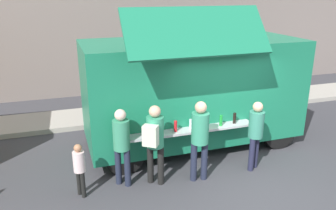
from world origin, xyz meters
TOP-DOWN VIEW (x-y plane):
  - ground_plane at (0.00, 0.00)m, footprint 60.00×60.00m
  - curb_strip at (-4.36, 5.11)m, footprint 28.00×1.60m
  - food_truck_main at (-0.36, 2.49)m, footprint 5.49×3.04m
  - trash_bin at (4.09, 4.81)m, footprint 0.60×0.60m
  - customer_front_ordering at (-0.91, 0.73)m, footprint 0.38×0.37m
  - customer_mid_with_backpack at (-1.86, 0.85)m, footprint 0.51×0.57m
  - customer_rear_waiting at (-2.51, 1.03)m, footprint 0.35×0.35m
  - customer_extra_browsing at (0.47, 0.78)m, footprint 0.33×0.33m
  - child_near_queue at (-3.39, 0.88)m, footprint 0.23×0.23m

SIDE VIEW (x-z plane):
  - ground_plane at x=0.00m, z-range 0.00..0.00m
  - curb_strip at x=-4.36m, z-range 0.00..0.15m
  - trash_bin at x=4.09m, z-range 0.00..0.88m
  - child_near_queue at x=-3.39m, z-range 0.11..1.25m
  - customer_extra_browsing at x=0.47m, z-range 0.16..1.79m
  - customer_rear_waiting at x=-2.51m, z-range 0.17..1.87m
  - customer_front_ordering at x=-0.91m, z-range 0.17..1.97m
  - customer_mid_with_backpack at x=-1.86m, z-range 0.20..1.96m
  - food_truck_main at x=-0.36m, z-range -0.29..3.33m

